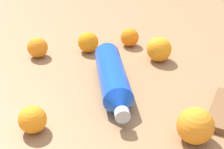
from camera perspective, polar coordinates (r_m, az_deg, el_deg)
The scene contains 8 objects.
ground_plane at distance 0.87m, azimuth -2.66°, elevation -1.16°, with size 2.40×2.40×0.00m, color olive.
water_bottle at distance 0.81m, azimuth 0.21°, elevation -0.82°, with size 0.21×0.31×0.08m.
orange_0 at distance 1.07m, azimuth 3.34°, elevation 6.99°, with size 0.06×0.06×0.06m, color orange.
orange_1 at distance 0.98m, azimuth 8.83°, elevation 4.71°, with size 0.08×0.08×0.08m, color orange.
orange_2 at distance 1.02m, azimuth -13.81°, elevation 4.95°, with size 0.07×0.07×0.07m, color orange.
orange_3 at distance 0.67m, azimuth 15.37°, elevation -9.25°, with size 0.08×0.08×0.08m, color orange.
orange_4 at distance 1.03m, azimuth -4.49°, elevation 6.08°, with size 0.07×0.07×0.07m, color orange.
orange_5 at distance 0.70m, azimuth -14.70°, elevation -8.17°, with size 0.06×0.06×0.06m, color orange.
Camera 1 is at (-0.31, 0.68, 0.45)m, focal length 48.67 mm.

